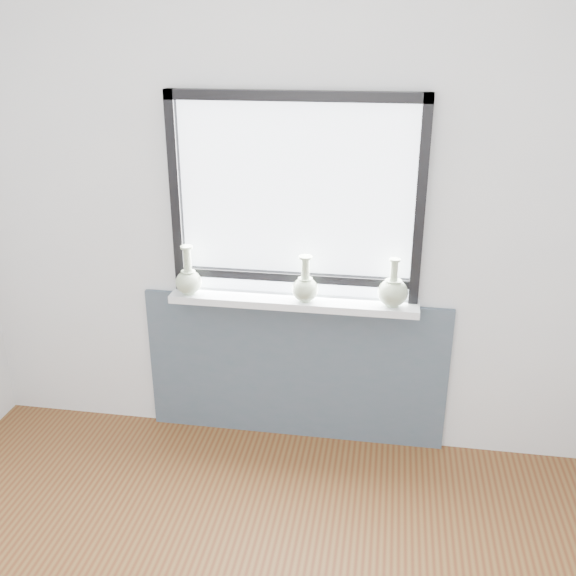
% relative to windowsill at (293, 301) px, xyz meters
% --- Properties ---
extents(back_wall, '(3.60, 0.02, 2.60)m').
position_rel_windowsill_xyz_m(back_wall, '(0.00, 0.10, 0.42)').
color(back_wall, silver).
rests_on(back_wall, ground).
extents(apron_panel, '(1.70, 0.03, 0.86)m').
position_rel_windowsill_xyz_m(apron_panel, '(0.00, 0.07, -0.45)').
color(apron_panel, '#464F5F').
rests_on(apron_panel, ground).
extents(windowsill, '(1.32, 0.18, 0.04)m').
position_rel_windowsill_xyz_m(windowsill, '(0.00, 0.00, 0.00)').
color(windowsill, white).
rests_on(windowsill, apron_panel).
extents(window, '(1.30, 0.06, 1.05)m').
position_rel_windowsill_xyz_m(window, '(0.00, 0.06, 0.56)').
color(window, black).
rests_on(window, windowsill).
extents(vase_a, '(0.14, 0.14, 0.27)m').
position_rel_windowsill_xyz_m(vase_a, '(-0.56, -0.03, 0.10)').
color(vase_a, '#A8BC99').
rests_on(vase_a, windowsill).
extents(vase_b, '(0.14, 0.14, 0.25)m').
position_rel_windowsill_xyz_m(vase_b, '(0.07, -0.03, 0.10)').
color(vase_b, '#A8BC99').
rests_on(vase_b, windowsill).
extents(vase_c, '(0.16, 0.16, 0.25)m').
position_rel_windowsill_xyz_m(vase_c, '(0.52, -0.02, 0.10)').
color(vase_c, '#A8BC99').
rests_on(vase_c, windowsill).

